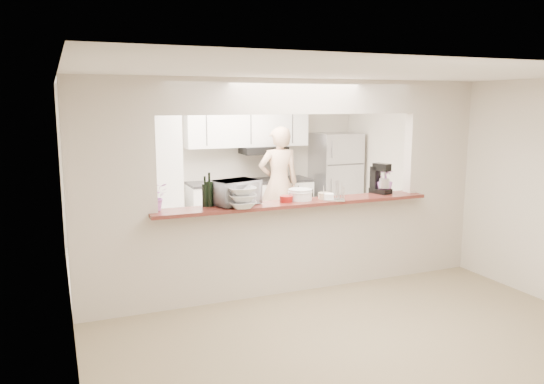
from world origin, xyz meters
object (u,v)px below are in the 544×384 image
refrigerator (335,181)px  stand_mixer (380,180)px  toaster_oven (236,192)px  person (279,184)px

refrigerator → stand_mixer: bearing=-107.4°
toaster_oven → stand_mixer: size_ratio=1.32×
refrigerator → person: bearing=-164.4°
stand_mixer → person: size_ratio=0.21×
person → refrigerator: bearing=-157.9°
stand_mixer → refrigerator: bearing=72.6°
refrigerator → stand_mixer: (-0.81, -2.59, 0.41)m
refrigerator → person: (-1.25, -0.35, 0.07)m
toaster_oven → refrigerator: bearing=25.8°
stand_mixer → toaster_oven: bearing=-179.6°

